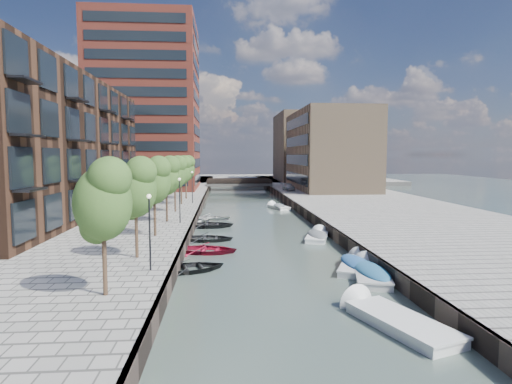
{
  "coord_description": "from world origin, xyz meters",
  "views": [
    {
      "loc": [
        -3.27,
        -14.94,
        7.2
      ],
      "look_at": [
        0.0,
        27.28,
        3.5
      ],
      "focal_mm": 30.0,
      "sensor_mm": 36.0,
      "label": 1
    }
  ],
  "objects": [
    {
      "name": "motorboat_0",
      "position": [
        5.41,
        9.3,
        0.22
      ],
      "size": [
        3.05,
        5.69,
        1.8
      ],
      "color": "#B7B6B4",
      "rests_on": "ground"
    },
    {
      "name": "motorboat_4",
      "position": [
        4.05,
        41.76,
        0.18
      ],
      "size": [
        2.8,
        4.73,
        1.49
      ],
      "color": "white",
      "rests_on": "ground"
    },
    {
      "name": "lamp_1",
      "position": [
        -7.2,
        24.0,
        3.51
      ],
      "size": [
        0.24,
        0.24,
        4.12
      ],
      "color": "black",
      "rests_on": "quay_left"
    },
    {
      "name": "quay_wall_left",
      "position": [
        -6.1,
        40.0,
        0.5
      ],
      "size": [
        0.25,
        140.0,
        1.0
      ],
      "primitive_type": "cube",
      "color": "#332823",
      "rests_on": "ground"
    },
    {
      "name": "tree_1",
      "position": [
        -8.5,
        11.0,
        5.31
      ],
      "size": [
        2.5,
        2.5,
        5.95
      ],
      "color": "#382619",
      "rests_on": "quay_left"
    },
    {
      "name": "sloop_0",
      "position": [
        -5.33,
        11.25,
        0.0
      ],
      "size": [
        5.05,
        4.2,
        0.9
      ],
      "primitive_type": "imported",
      "rotation": [
        0.0,
        0.0,
        1.85
      ],
      "color": "black",
      "rests_on": "ground"
    },
    {
      "name": "sloop_1",
      "position": [
        -4.62,
        20.56,
        0.0
      ],
      "size": [
        4.63,
        3.49,
        0.91
      ],
      "primitive_type": "imported",
      "rotation": [
        0.0,
        0.0,
        1.48
      ],
      "color": "#242527",
      "rests_on": "ground"
    },
    {
      "name": "water",
      "position": [
        0.0,
        40.0,
        0.0
      ],
      "size": [
        300.0,
        300.0,
        0.0
      ],
      "primitive_type": "plane",
      "color": "#38473F",
      "rests_on": "ground"
    },
    {
      "name": "quay_wall_right",
      "position": [
        6.1,
        40.0,
        0.5
      ],
      "size": [
        0.25,
        140.0,
        1.0
      ],
      "primitive_type": "cube",
      "color": "#332823",
      "rests_on": "ground"
    },
    {
      "name": "quay_right",
      "position": [
        16.0,
        40.0,
        0.5
      ],
      "size": [
        20.0,
        140.0,
        1.0
      ],
      "primitive_type": "cube",
      "color": "gray",
      "rests_on": "ground"
    },
    {
      "name": "lamp_0",
      "position": [
        -7.2,
        8.0,
        3.51
      ],
      "size": [
        0.24,
        0.24,
        4.12
      ],
      "color": "black",
      "rests_on": "quay_left"
    },
    {
      "name": "far_closure",
      "position": [
        0.0,
        100.0,
        0.5
      ],
      "size": [
        80.0,
        40.0,
        1.0
      ],
      "primitive_type": "cube",
      "color": "gray",
      "rests_on": "ground"
    },
    {
      "name": "tree_4",
      "position": [
        -8.5,
        32.0,
        5.31
      ],
      "size": [
        2.5,
        2.5,
        5.95
      ],
      "color": "#382619",
      "rests_on": "quay_left"
    },
    {
      "name": "apartment_block",
      "position": [
        -20.0,
        30.0,
        8.0
      ],
      "size": [
        8.0,
        38.0,
        14.0
      ],
      "primitive_type": "cube",
      "color": "black",
      "rests_on": "quay_left"
    },
    {
      "name": "sloop_3",
      "position": [
        -4.75,
        31.93,
        0.0
      ],
      "size": [
        4.99,
        3.82,
        0.96
      ],
      "primitive_type": "imported",
      "rotation": [
        0.0,
        0.0,
        1.68
      ],
      "color": "#B8B9B6",
      "rests_on": "ground"
    },
    {
      "name": "tree_0",
      "position": [
        -8.5,
        4.0,
        5.31
      ],
      "size": [
        2.5,
        2.5,
        5.95
      ],
      "color": "#382619",
      "rests_on": "quay_left"
    },
    {
      "name": "tree_3",
      "position": [
        -8.5,
        25.0,
        5.31
      ],
      "size": [
        2.5,
        2.5,
        5.95
      ],
      "color": "#382619",
      "rests_on": "quay_left"
    },
    {
      "name": "motorboat_3",
      "position": [
        5.21,
        11.22,
        0.2
      ],
      "size": [
        3.57,
        5.32,
        1.68
      ],
      "color": "silver",
      "rests_on": "ground"
    },
    {
      "name": "sloop_4",
      "position": [
        -4.66,
        27.32,
        0.0
      ],
      "size": [
        5.02,
        3.69,
        1.01
      ],
      "primitive_type": "imported",
      "rotation": [
        0.0,
        0.0,
        1.53
      ],
      "color": "black",
      "rests_on": "ground"
    },
    {
      "name": "sloop_2",
      "position": [
        -4.5,
        16.17,
        0.0
      ],
      "size": [
        5.0,
        3.94,
        0.94
      ],
      "primitive_type": "imported",
      "rotation": [
        0.0,
        0.0,
        1.41
      ],
      "color": "maroon",
      "rests_on": "ground"
    },
    {
      "name": "tan_block_near",
      "position": [
        16.0,
        62.0,
        8.0
      ],
      "size": [
        12.0,
        25.0,
        14.0
      ],
      "primitive_type": "cube",
      "color": "#8D7356",
      "rests_on": "quay_right"
    },
    {
      "name": "tower",
      "position": [
        -17.0,
        65.0,
        16.0
      ],
      "size": [
        18.0,
        18.0,
        30.0
      ],
      "primitive_type": "cube",
      "color": "brown",
      "rests_on": "quay_left"
    },
    {
      "name": "tree_5",
      "position": [
        -8.5,
        39.0,
        5.31
      ],
      "size": [
        2.5,
        2.5,
        5.95
      ],
      "color": "#382619",
      "rests_on": "quay_left"
    },
    {
      "name": "motorboat_2",
      "position": [
        3.81,
        2.41,
        0.11
      ],
      "size": [
        3.72,
        5.96,
        1.88
      ],
      "color": "white",
      "rests_on": "ground"
    },
    {
      "name": "bridge",
      "position": [
        0.0,
        72.0,
        1.39
      ],
      "size": [
        13.0,
        6.0,
        1.3
      ],
      "color": "gray",
      "rests_on": "ground"
    },
    {
      "name": "motorboat_1",
      "position": [
        4.84,
        20.92,
        0.19
      ],
      "size": [
        2.96,
        4.99,
        1.57
      ],
      "color": "white",
      "rests_on": "ground"
    },
    {
      "name": "tan_block_far",
      "position": [
        16.0,
        88.0,
        9.0
      ],
      "size": [
        12.0,
        20.0,
        16.0
      ],
      "primitive_type": "cube",
      "color": "#8D7356",
      "rests_on": "quay_right"
    },
    {
      "name": "lamp_2",
      "position": [
        -7.2,
        40.0,
        3.51
      ],
      "size": [
        0.24,
        0.24,
        4.12
      ],
      "color": "black",
      "rests_on": "quay_left"
    },
    {
      "name": "tree_6",
      "position": [
        -8.5,
        46.0,
        5.31
      ],
      "size": [
        2.5,
        2.5,
        5.95
      ],
      "color": "#382619",
      "rests_on": "quay_left"
    },
    {
      "name": "car",
      "position": [
        8.12,
        58.31,
        1.65
      ],
      "size": [
        1.94,
        3.98,
        1.31
      ],
      "primitive_type": "imported",
      "rotation": [
        0.0,
        0.0,
        0.11
      ],
      "color": "#B2B4B7",
      "rests_on": "quay_right"
    },
    {
      "name": "tree_2",
      "position": [
        -8.5,
        18.0,
        5.31
      ],
      "size": [
        2.5,
        2.5,
        5.95
      ],
      "color": "#382619",
      "rests_on": "quay_left"
    }
  ]
}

